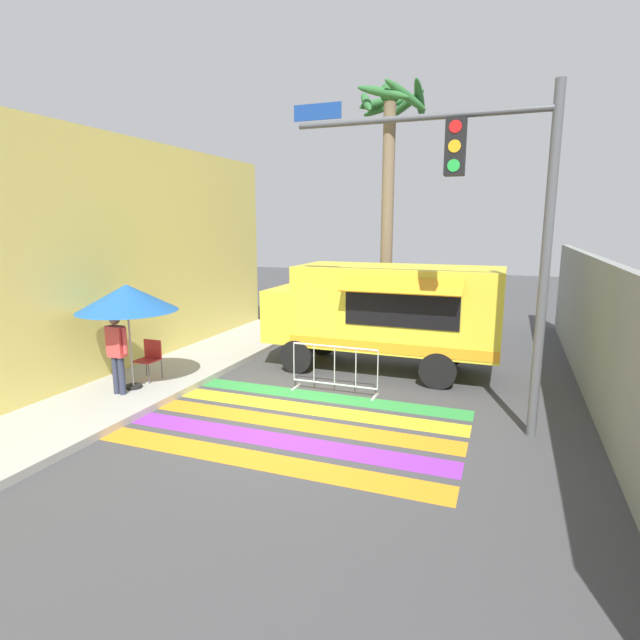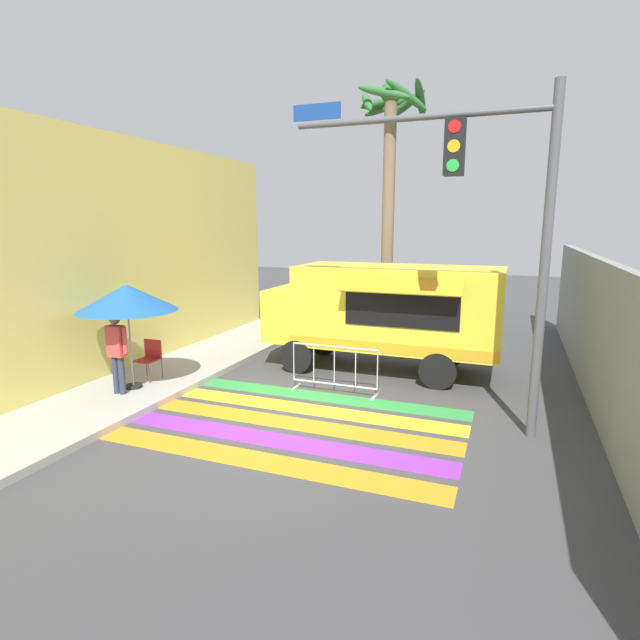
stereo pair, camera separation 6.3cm
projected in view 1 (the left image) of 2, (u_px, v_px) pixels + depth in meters
ground_plane at (290, 419)px, 9.28m from camera, size 60.00×60.00×0.00m
sidewalk_left at (89, 386)px, 10.95m from camera, size 4.40×16.00×0.14m
building_left_facade at (72, 262)px, 10.48m from camera, size 0.25×16.00×5.60m
concrete_wall_right at (598, 333)px, 9.89m from camera, size 0.20×16.00×2.89m
crosswalk_painted at (286, 422)px, 9.13m from camera, size 6.40×3.60×0.01m
food_truck at (380, 309)px, 12.13m from camera, size 5.63×2.47×2.58m
traffic_signal_pole at (490, 202)px, 8.13m from camera, size 4.45×0.29×5.73m
patio_umbrella at (127, 298)px, 10.26m from camera, size 2.04×2.04×2.22m
folding_chair at (150, 356)px, 11.17m from camera, size 0.46×0.46×0.87m
vendor_person at (117, 349)px, 10.07m from camera, size 0.53×0.22×1.67m
barricade_front at (335, 370)px, 10.66m from camera, size 1.92×0.44×1.04m
palm_tree at (389, 167)px, 14.33m from camera, size 2.13×2.17×7.50m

